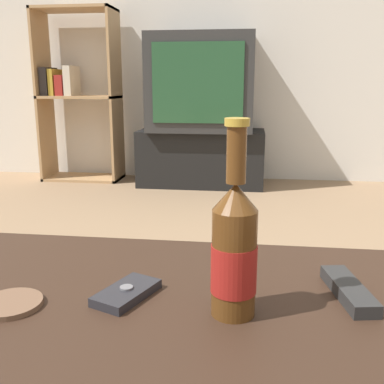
{
  "coord_description": "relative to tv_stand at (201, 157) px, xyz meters",
  "views": [
    {
      "loc": [
        0.12,
        -0.55,
        0.75
      ],
      "look_at": [
        0.01,
        0.32,
        0.53
      ],
      "focal_mm": 42.0,
      "sensor_mm": 36.0,
      "label": 1
    }
  ],
  "objects": [
    {
      "name": "tv_stand",
      "position": [
        0.0,
        0.0,
        0.0
      ],
      "size": [
        0.92,
        0.42,
        0.41
      ],
      "color": "black",
      "rests_on": "ground_plane"
    },
    {
      "name": "beer_bottle",
      "position": [
        0.34,
        -2.72,
        0.33
      ],
      "size": [
        0.06,
        0.06,
        0.27
      ],
      "color": "#563314",
      "rests_on": "coffee_table"
    },
    {
      "name": "television",
      "position": [
        0.0,
        -0.0,
        0.54
      ],
      "size": [
        0.74,
        0.53,
        0.67
      ],
      "color": "#2D2D2D",
      "rests_on": "tv_stand"
    },
    {
      "name": "bookshelf",
      "position": [
        -0.98,
        0.07,
        0.46
      ],
      "size": [
        0.59,
        0.3,
        1.28
      ],
      "color": "tan",
      "rests_on": "ground_plane"
    },
    {
      "name": "back_wall",
      "position": [
        0.24,
        0.29,
        1.1
      ],
      "size": [
        8.0,
        0.05,
        2.6
      ],
      "color": "silver",
      "rests_on": "ground_plane"
    },
    {
      "name": "cell_phone",
      "position": [
        0.18,
        -2.69,
        0.24
      ],
      "size": [
        0.09,
        0.12,
        0.02
      ],
      "rotation": [
        0.0,
        0.0,
        -0.39
      ],
      "color": "#232328",
      "rests_on": "coffee_table"
    },
    {
      "name": "coffee_table",
      "position": [
        0.24,
        -2.74,
        0.16
      ],
      "size": [
        1.15,
        0.61,
        0.43
      ],
      "color": "#332116",
      "rests_on": "ground_plane"
    },
    {
      "name": "coaster",
      "position": [
        0.02,
        -2.74,
        0.23
      ],
      "size": [
        0.09,
        0.09,
        0.01
      ],
      "color": "brown",
      "rests_on": "coffee_table"
    },
    {
      "name": "remote_control",
      "position": [
        0.51,
        -2.64,
        0.24
      ],
      "size": [
        0.06,
        0.15,
        0.02
      ],
      "rotation": [
        0.0,
        0.0,
        0.18
      ],
      "color": "#282828",
      "rests_on": "coffee_table"
    }
  ]
}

